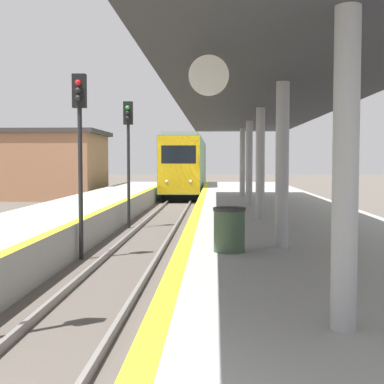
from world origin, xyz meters
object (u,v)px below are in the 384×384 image
Objects in this scene: train at (187,165)px; signal_mid at (80,132)px; signal_far at (128,141)px; trash_bin at (229,230)px.

train is 3.89× the size of signal_mid.
signal_far is (0.21, 6.71, 0.00)m from signal_mid.
trash_bin is (2.54, -32.68, -0.90)m from train.
trash_bin is at bearing -47.41° from signal_mid.
signal_far is at bearing -93.04° from train.
signal_mid is 1.00× the size of signal_far.
signal_mid reaches higher than train.
signal_far is 11.75m from trash_bin.
signal_mid reaches higher than trash_bin.
signal_far is 5.97× the size of trash_bin.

